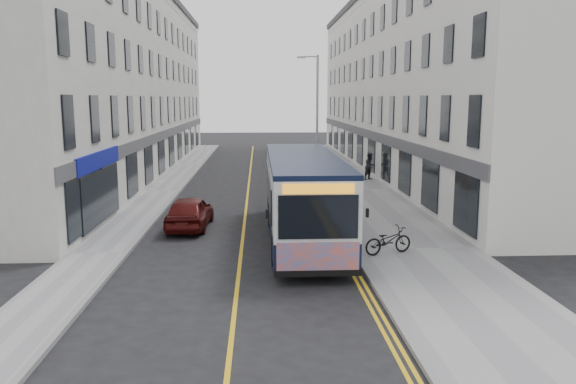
{
  "coord_description": "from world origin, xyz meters",
  "views": [
    {
      "loc": [
        0.66,
        -20.46,
        5.42
      ],
      "look_at": [
        1.85,
        2.34,
        1.6
      ],
      "focal_mm": 35.0,
      "sensor_mm": 36.0,
      "label": 1
    }
  ],
  "objects": [
    {
      "name": "road_dbl_yellow_outer",
      "position": [
        3.75,
        12.0,
        0.0
      ],
      "size": [
        0.1,
        64.0,
        0.01
      ],
      "primitive_type": "cube",
      "color": "gold",
      "rests_on": "ground"
    },
    {
      "name": "bicycle",
      "position": [
        5.08,
        -1.92,
        0.59
      ],
      "size": [
        1.91,
        1.21,
        0.95
      ],
      "primitive_type": "imported",
      "rotation": [
        0.0,
        0.0,
        1.92
      ],
      "color": "black",
      "rests_on": "pavement_east"
    },
    {
      "name": "pedestrian_near",
      "position": [
        4.91,
        9.43,
        1.12
      ],
      "size": [
        0.83,
        0.66,
        2.0
      ],
      "primitive_type": "imported",
      "rotation": [
        0.0,
        0.0,
        0.27
      ],
      "color": "#8A5E3E",
      "rests_on": "pavement_east"
    },
    {
      "name": "pavement_east",
      "position": [
        6.25,
        12.0,
        0.06
      ],
      "size": [
        4.5,
        64.0,
        0.12
      ],
      "primitive_type": "cube",
      "color": "gray",
      "rests_on": "ground"
    },
    {
      "name": "streetlamp",
      "position": [
        4.17,
        14.0,
        4.38
      ],
      "size": [
        1.32,
        0.18,
        8.0
      ],
      "color": "#999DA1",
      "rests_on": "ground"
    },
    {
      "name": "car_white",
      "position": [
        3.2,
        21.01,
        0.65
      ],
      "size": [
        1.84,
        4.07,
        1.3
      ],
      "primitive_type": "imported",
      "rotation": [
        0.0,
        0.0,
        0.12
      ],
      "color": "silver",
      "rests_on": "ground"
    },
    {
      "name": "city_bus",
      "position": [
        2.34,
        0.7,
        1.79
      ],
      "size": [
        2.63,
        11.26,
        3.27
      ],
      "color": "black",
      "rests_on": "ground"
    },
    {
      "name": "road_dbl_yellow_inner",
      "position": [
        3.55,
        12.0,
        0.0
      ],
      "size": [
        0.1,
        64.0,
        0.01
      ],
      "primitive_type": "cube",
      "color": "gold",
      "rests_on": "ground"
    },
    {
      "name": "pedestrian_far",
      "position": [
        7.96,
        15.8,
        1.01
      ],
      "size": [
        1.09,
        1.05,
        1.78
      ],
      "primitive_type": "imported",
      "rotation": [
        0.0,
        0.0,
        0.62
      ],
      "color": "black",
      "rests_on": "pavement_east"
    },
    {
      "name": "car_maroon",
      "position": [
        -2.27,
        2.86,
        0.69
      ],
      "size": [
        1.84,
        4.15,
        1.39
      ],
      "primitive_type": "imported",
      "rotation": [
        0.0,
        0.0,
        3.09
      ],
      "color": "#450C0B",
      "rests_on": "ground"
    },
    {
      "name": "kerb_west",
      "position": [
        -4.0,
        12.0,
        0.07
      ],
      "size": [
        0.18,
        64.0,
        0.13
      ],
      "primitive_type": "cube",
      "color": "slate",
      "rests_on": "ground"
    },
    {
      "name": "terrace_west",
      "position": [
        -9.0,
        21.0,
        6.5
      ],
      "size": [
        6.0,
        46.0,
        13.0
      ],
      "primitive_type": "cube",
      "color": "silver",
      "rests_on": "ground"
    },
    {
      "name": "terrace_east",
      "position": [
        11.5,
        21.0,
        6.5
      ],
      "size": [
        6.0,
        46.0,
        13.0
      ],
      "primitive_type": "cube",
      "color": "silver",
      "rests_on": "ground"
    },
    {
      "name": "ground",
      "position": [
        0.0,
        0.0,
        0.0
      ],
      "size": [
        140.0,
        140.0,
        0.0
      ],
      "primitive_type": "plane",
      "color": "black",
      "rests_on": "ground"
    },
    {
      "name": "road_centre_line",
      "position": [
        0.0,
        12.0,
        0.0
      ],
      "size": [
        0.12,
        64.0,
        0.01
      ],
      "primitive_type": "cube",
      "color": "gold",
      "rests_on": "ground"
    },
    {
      "name": "kerb_east",
      "position": [
        4.0,
        12.0,
        0.07
      ],
      "size": [
        0.18,
        64.0,
        0.13
      ],
      "primitive_type": "cube",
      "color": "slate",
      "rests_on": "ground"
    },
    {
      "name": "pavement_west",
      "position": [
        -5.0,
        12.0,
        0.06
      ],
      "size": [
        2.0,
        64.0,
        0.12
      ],
      "primitive_type": "cube",
      "color": "gray",
      "rests_on": "ground"
    }
  ]
}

